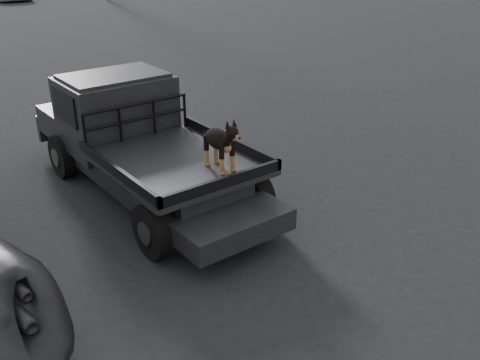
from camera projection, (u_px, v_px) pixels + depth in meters
ground at (223, 263)px, 6.97m from camera, size 120.00×120.00×0.00m
flatbed_ute at (147, 168)px, 8.63m from camera, size 2.00×5.40×0.92m
ute_cab at (116, 100)px, 8.93m from camera, size 1.72×1.30×0.88m
headache_rack at (138, 121)px, 8.46m from camera, size 1.80×0.08×0.55m
dog at (219, 143)px, 7.32m from camera, size 0.32×0.60×0.74m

